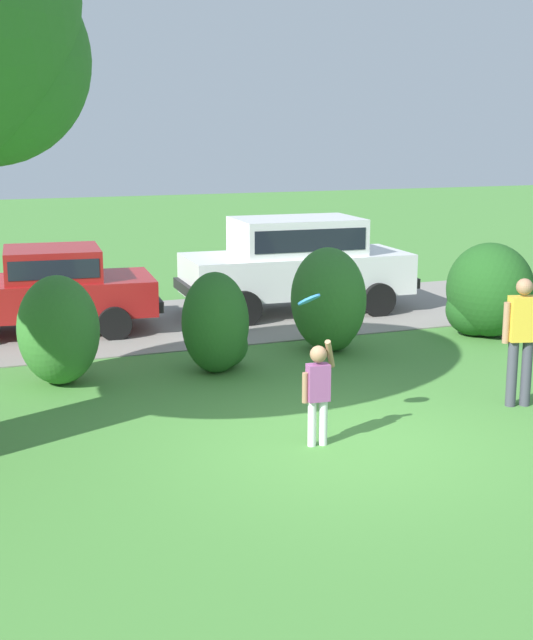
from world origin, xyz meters
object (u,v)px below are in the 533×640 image
parked_sedan (41,287)px  adult_onlooker (522,335)px  frisbee (309,299)px  parked_suv (296,260)px  child_thrower (318,387)px

parked_sedan → adult_onlooker: bearing=-51.6°
parked_sedan → adult_onlooker: 8.67m
frisbee → parked_suv: bearing=67.9°
adult_onlooker → parked_sedan: bearing=128.4°
parked_suv → child_thrower: 7.77m
parked_sedan → frisbee: frisbee is taller
parked_sedan → parked_suv: size_ratio=0.95×
frisbee → adult_onlooker: bearing=2.9°
child_thrower → frisbee: 1.02m
parked_sedan → child_thrower: (2.23, -7.20, -0.13)m
child_thrower → frisbee: size_ratio=4.17×
parked_sedan → adult_onlooker: size_ratio=2.62×
adult_onlooker → frisbee: bearing=-177.1°
parked_suv → adult_onlooker: size_ratio=2.75×
parked_sedan → parked_suv: 5.06m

